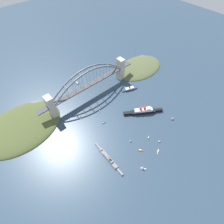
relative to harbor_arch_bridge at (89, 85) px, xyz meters
The scene contains 19 objects.
ground_plane 31.60m from the harbor_arch_bridge, ahead, with size 1400.00×1400.00×0.00m, color #2D4256.
harbor_arch_bridge is the anchor object (origin of this frame).
headland_west_shore 173.18m from the harbor_arch_bridge, behind, with size 143.58×95.16×17.35m.
headland_east_shore 168.09m from the harbor_arch_bridge, ahead, with size 169.08×127.57×22.26m.
ocean_liner 135.59m from the harbor_arch_bridge, 114.18° to the left, with size 76.90×54.05×18.79m.
naval_cruiser 172.87m from the harbor_arch_bridge, 64.59° to the left, with size 8.63×79.01×15.89m.
harbor_ferry_steamer 102.04m from the harbor_arch_bridge, 149.82° to the left, with size 39.99×20.62×8.82m.
seaplane_taxiing_near_bridge 62.65m from the harbor_arch_bridge, 89.10° to the right, with size 7.97×10.69×5.06m.
small_boat_0 75.94m from the harbor_arch_bridge, 35.69° to the left, with size 5.46×6.72×7.47m.
small_boat_1 212.44m from the harbor_arch_bridge, 79.25° to the left, with size 8.06×9.21×11.10m.
small_boat_2 175.79m from the harbor_arch_bridge, 95.31° to the left, with size 10.34×7.24×2.11m.
small_boat_3 184.15m from the harbor_arch_bridge, 84.79° to the left, with size 9.39×10.13×2.27m.
small_boat_4 157.99m from the harbor_arch_bridge, 83.58° to the left, with size 4.00×7.00×7.41m.
small_boat_5 206.55m from the harbor_arch_bridge, 91.75° to the left, with size 10.82×6.54×2.28m.
small_boat_6 65.71m from the harbor_arch_bridge, 73.99° to the left, with size 6.81×6.97×2.10m.
small_boat_7 199.57m from the harbor_arch_bridge, 117.09° to the left, with size 7.99×5.81×9.53m.
small_boat_8 196.22m from the harbor_arch_bridge, 97.41° to the left, with size 7.06×5.16×6.77m.
small_boat_9 96.25m from the harbor_arch_bridge, 71.69° to the left, with size 7.81×2.04×2.03m.
small_boat_10 54.73m from the harbor_arch_bridge, 52.08° to the left, with size 3.11×8.56×1.89m.
Camera 1 is at (152.87, 254.94, 296.81)m, focal length 27.31 mm.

